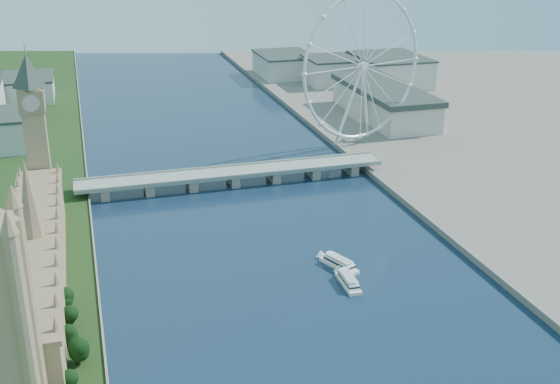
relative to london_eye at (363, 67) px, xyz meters
name	(u,v)px	position (x,y,z in m)	size (l,w,h in m)	color
parliament_range	(38,262)	(-247.98, -185.08, -49.04)	(24.00, 200.00, 70.00)	tan
big_ben	(33,114)	(-247.98, -77.08, -0.95)	(20.02, 20.02, 110.00)	tan
westminster_bridge	(233,175)	(-119.98, -55.08, -60.89)	(220.00, 22.00, 9.50)	gray
london_eye	(363,67)	(0.00, 0.00, 0.00)	(113.60, 39.12, 124.30)	silver
county_hall	(383,120)	(55.02, 74.92, -67.52)	(54.00, 144.00, 35.00)	beige
city_skyline	(215,82)	(-80.75, 205.00, -50.56)	(505.00, 280.00, 32.00)	beige
tour_boat_near	(339,267)	(-92.99, -198.13, -67.52)	(7.16, 28.10, 6.19)	white
tour_boat_far	(348,285)	(-95.62, -218.25, -67.52)	(6.88, 27.08, 5.96)	white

